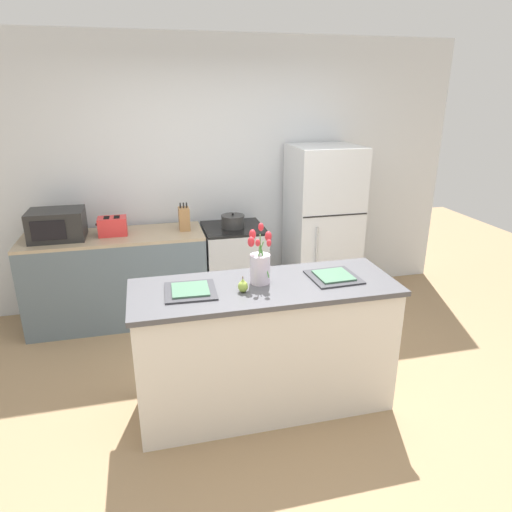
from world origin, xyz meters
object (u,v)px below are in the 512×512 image
(flower_vase, at_px, (260,264))
(toaster, at_px, (113,226))
(knife_block, at_px, (184,219))
(stove_range, at_px, (234,268))
(cooking_pot, at_px, (233,221))
(pear_figurine, at_px, (243,286))
(microwave, at_px, (57,225))
(plate_setting_right, at_px, (334,276))
(refrigerator, at_px, (322,226))
(plate_setting_left, at_px, (190,290))

(flower_vase, relative_size, toaster, 1.42)
(flower_vase, bearing_deg, knife_block, 103.05)
(stove_range, xyz_separation_m, knife_block, (-0.48, 0.02, 0.56))
(stove_range, relative_size, flower_vase, 2.25)
(toaster, height_order, knife_block, knife_block)
(toaster, xyz_separation_m, cooking_pot, (1.15, -0.03, -0.02))
(pear_figurine, height_order, microwave, microwave)
(plate_setting_right, distance_m, cooking_pot, 1.62)
(toaster, relative_size, microwave, 0.58)
(refrigerator, relative_size, knife_block, 6.15)
(toaster, distance_m, cooking_pot, 1.15)
(flower_vase, height_order, plate_setting_right, flower_vase)
(flower_vase, distance_m, knife_block, 1.61)
(toaster, distance_m, microwave, 0.48)
(toaster, bearing_deg, plate_setting_right, -45.82)
(microwave, bearing_deg, cooking_pot, -0.66)
(cooking_pot, height_order, microwave, microwave)
(pear_figurine, bearing_deg, plate_setting_left, 166.24)
(plate_setting_left, xyz_separation_m, cooking_pot, (0.59, 1.57, 0.00))
(microwave, xyz_separation_m, knife_block, (1.15, 0.02, -0.02))
(pear_figurine, height_order, cooking_pot, pear_figurine)
(pear_figurine, bearing_deg, toaster, 117.88)
(plate_setting_right, bearing_deg, plate_setting_left, 180.00)
(flower_vase, distance_m, pear_figurine, 0.21)
(cooking_pot, relative_size, microwave, 0.48)
(refrigerator, xyz_separation_m, flower_vase, (-1.07, -1.55, 0.24))
(cooking_pot, distance_m, microwave, 1.63)
(refrigerator, relative_size, microwave, 3.46)
(pear_figurine, height_order, plate_setting_left, pear_figurine)
(plate_setting_left, bearing_deg, plate_setting_right, 0.00)
(pear_figurine, distance_m, toaster, 1.90)
(pear_figurine, bearing_deg, knife_block, 97.35)
(flower_vase, distance_m, microwave, 2.17)
(toaster, bearing_deg, cooking_pot, -1.40)
(plate_setting_right, xyz_separation_m, microwave, (-2.04, 1.59, 0.07))
(plate_setting_left, xyz_separation_m, knife_block, (0.11, 1.61, 0.05))
(plate_setting_left, height_order, knife_block, knife_block)
(toaster, xyz_separation_m, knife_block, (0.67, 0.01, 0.03))
(knife_block, bearing_deg, cooking_pot, -4.31)
(cooking_pot, bearing_deg, pear_figurine, -98.84)
(cooking_pot, xyz_separation_m, knife_block, (-0.47, 0.04, 0.05))
(toaster, distance_m, knife_block, 0.67)
(flower_vase, height_order, cooking_pot, flower_vase)
(cooking_pot, bearing_deg, plate_setting_left, -110.54)
(stove_range, bearing_deg, toaster, 179.57)
(pear_figurine, xyz_separation_m, microwave, (-1.37, 1.67, 0.04))
(refrigerator, bearing_deg, microwave, -179.97)
(pear_figurine, relative_size, microwave, 0.23)
(stove_range, height_order, microwave, microwave)
(pear_figurine, relative_size, cooking_pot, 0.47)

